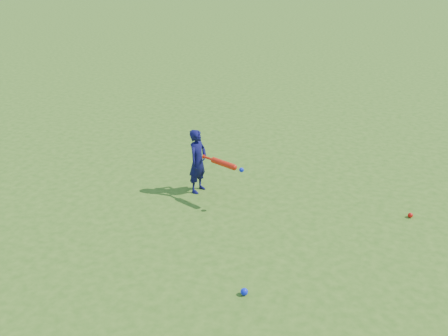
{
  "coord_description": "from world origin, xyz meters",
  "views": [
    {
      "loc": [
        2.87,
        -5.49,
        3.31
      ],
      "look_at": [
        0.91,
        0.4,
        0.51
      ],
      "focal_mm": 40.0,
      "sensor_mm": 36.0,
      "label": 1
    }
  ],
  "objects_px": {
    "ground_ball_red": "(410,215)",
    "bat_swing": "(225,164)",
    "ground_ball_blue": "(244,292)",
    "child": "(198,161)"
  },
  "relations": [
    {
      "from": "ground_ball_red",
      "to": "ground_ball_blue",
      "type": "height_order",
      "value": "ground_ball_blue"
    },
    {
      "from": "ground_ball_red",
      "to": "ground_ball_blue",
      "type": "xyz_separation_m",
      "value": [
        -1.64,
        -2.23,
        0.01
      ]
    },
    {
      "from": "ground_ball_red",
      "to": "bat_swing",
      "type": "bearing_deg",
      "value": -170.53
    },
    {
      "from": "child",
      "to": "bat_swing",
      "type": "height_order",
      "value": "child"
    },
    {
      "from": "ground_ball_red",
      "to": "bat_swing",
      "type": "height_order",
      "value": "bat_swing"
    },
    {
      "from": "child",
      "to": "bat_swing",
      "type": "bearing_deg",
      "value": -106.16
    },
    {
      "from": "bat_swing",
      "to": "ground_ball_blue",
      "type": "bearing_deg",
      "value": -43.07
    },
    {
      "from": "ground_ball_red",
      "to": "child",
      "type": "bearing_deg",
      "value": -177.12
    },
    {
      "from": "ground_ball_red",
      "to": "ground_ball_blue",
      "type": "relative_size",
      "value": 0.87
    },
    {
      "from": "ground_ball_blue",
      "to": "bat_swing",
      "type": "height_order",
      "value": "bat_swing"
    }
  ]
}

